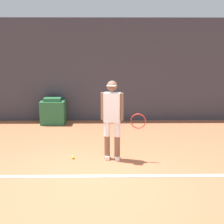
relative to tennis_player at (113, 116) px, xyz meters
The scene contains 6 objects.
ground_plane 1.50m from the tennis_player, 111.47° to the right, with size 24.00×24.00×0.00m, color #B76642.
back_wall 3.52m from the tennis_player, 97.09° to the left, with size 24.00×0.10×3.19m.
court_baseline 1.37m from the tennis_player, 115.48° to the right, with size 21.60×0.10×0.01m.
tennis_player is the anchor object (origin of this frame).
tennis_ball 1.26m from the tennis_player, behind, with size 0.07×0.07×0.07m.
covered_chair 3.56m from the tennis_player, 120.46° to the left, with size 0.73×0.61×0.82m.
Camera 1 is at (0.32, -5.26, 2.49)m, focal length 50.00 mm.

